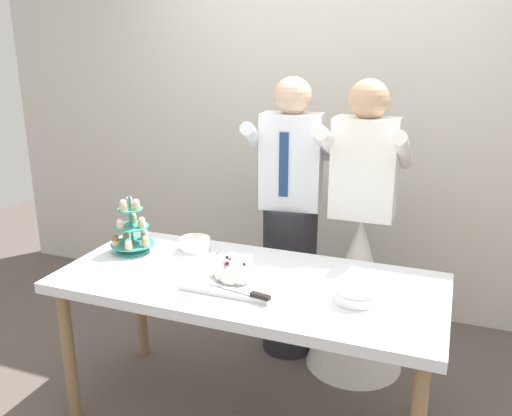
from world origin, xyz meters
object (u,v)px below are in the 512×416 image
at_px(dessert_table, 248,293).
at_px(cupcake_stand, 132,231).
at_px(main_cake_tray, 235,274).
at_px(plate_stack, 357,292).
at_px(person_groom, 290,235).
at_px(person_bride, 358,273).
at_px(round_cake, 195,246).

distance_m(dessert_table, cupcake_stand, 0.73).
distance_m(main_cake_tray, plate_stack, 0.55).
xyz_separation_m(cupcake_stand, person_groom, (0.68, 0.62, -0.14)).
xyz_separation_m(dessert_table, main_cake_tray, (-0.04, -0.07, 0.12)).
xyz_separation_m(plate_stack, person_bride, (-0.11, 0.73, -0.24)).
relative_size(main_cake_tray, person_bride, 0.26).
bearing_deg(plate_stack, cupcake_stand, 172.93).
relative_size(main_cake_tray, round_cake, 1.81).
xyz_separation_m(plate_stack, round_cake, (-0.90, 0.27, -0.01)).
height_order(cupcake_stand, person_groom, person_groom).
height_order(main_cake_tray, plate_stack, main_cake_tray).
xyz_separation_m(round_cake, person_groom, (0.37, 0.50, -0.06)).
bearing_deg(person_bride, plate_stack, -81.13).
relative_size(cupcake_stand, round_cake, 1.27).
height_order(cupcake_stand, plate_stack, cupcake_stand).
bearing_deg(round_cake, dessert_table, -29.30).
distance_m(round_cake, person_groom, 0.62).
bearing_deg(round_cake, person_bride, 30.39).
bearing_deg(main_cake_tray, plate_stack, 1.52).
relative_size(dessert_table, person_groom, 1.08).
height_order(dessert_table, cupcake_stand, cupcake_stand).
relative_size(cupcake_stand, plate_stack, 1.61).
bearing_deg(round_cake, person_groom, 53.41).
height_order(dessert_table, round_cake, round_cake).
bearing_deg(cupcake_stand, dessert_table, -7.99).
xyz_separation_m(round_cake, person_bride, (0.79, 0.46, -0.23)).
xyz_separation_m(dessert_table, round_cake, (-0.39, 0.22, 0.11)).
xyz_separation_m(dessert_table, plate_stack, (0.52, -0.05, 0.12)).
bearing_deg(person_bride, dessert_table, -120.65).
relative_size(round_cake, person_groom, 0.14).
bearing_deg(person_groom, round_cake, -126.59).
height_order(main_cake_tray, person_groom, person_groom).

